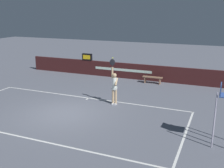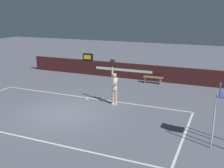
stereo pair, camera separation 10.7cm
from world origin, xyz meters
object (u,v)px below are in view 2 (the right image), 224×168
tennis_ball (113,58)px  courtside_bench_near (153,79)px  speed_display (88,57)px  tennis_player (114,86)px

tennis_ball → courtside_bench_near: tennis_ball is taller
speed_display → tennis_player: 7.17m
speed_display → tennis_player: bearing=-50.9°
speed_display → courtside_bench_near: speed_display is taller
tennis_ball → courtside_bench_near: (0.89, 4.92, -2.13)m
tennis_player → courtside_bench_near: size_ratio=1.80×
speed_display → tennis_player: tennis_player is taller
speed_display → tennis_ball: (4.43, -5.57, 1.11)m
tennis_ball → courtside_bench_near: size_ratio=0.05×
tennis_player → courtside_bench_near: bearing=80.8°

